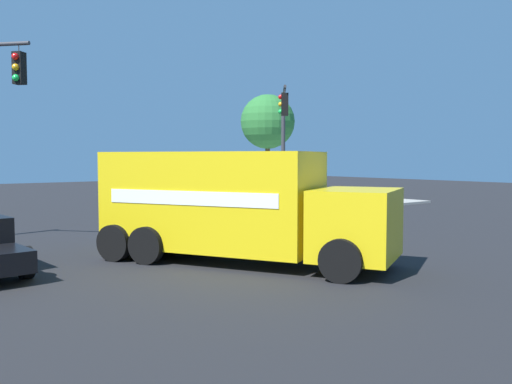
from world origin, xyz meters
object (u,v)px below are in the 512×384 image
(shade_tree_near, at_px, (268,122))
(delivery_truck, at_px, (234,205))
(pedestrian_near_corner, at_px, (300,183))
(traffic_light_primary, at_px, (283,132))

(shade_tree_near, bearing_deg, delivery_truck, 48.28)
(delivery_truck, distance_m, pedestrian_near_corner, 23.12)
(traffic_light_primary, xyz_separation_m, shade_tree_near, (-5.95, -8.45, 1.14))
(pedestrian_near_corner, distance_m, shade_tree_near, 4.88)
(delivery_truck, distance_m, shade_tree_near, 21.83)
(delivery_truck, relative_size, shade_tree_near, 1.18)
(traffic_light_primary, bearing_deg, pedestrian_near_corner, -136.52)
(traffic_light_primary, bearing_deg, delivery_truck, 42.30)
(traffic_light_primary, xyz_separation_m, pedestrian_near_corner, (-8.56, -8.12, -2.97))
(delivery_truck, relative_size, pedestrian_near_corner, 4.94)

